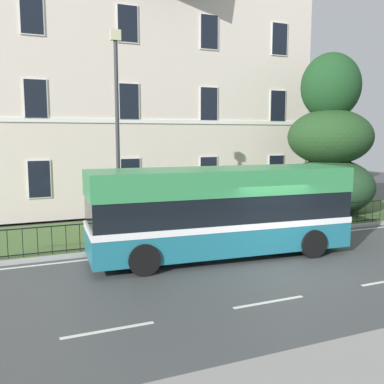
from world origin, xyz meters
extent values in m
cube|color=#424546|center=(0.00, 0.00, -0.03)|extent=(60.00, 56.00, 0.06)
cube|color=silver|center=(0.00, 3.65, 0.00)|extent=(54.00, 0.14, 0.01)
cube|color=silver|center=(-6.00, -1.80, 0.00)|extent=(2.00, 0.12, 0.01)
cube|color=silver|center=(-2.00, -1.80, 0.00)|extent=(2.00, 0.12, 0.01)
cube|color=#9E9E99|center=(0.00, 4.12, 0.06)|extent=(57.00, 0.24, 0.12)
cube|color=#4A6834|center=(0.00, 6.96, 0.06)|extent=(57.00, 5.44, 0.12)
cube|color=beige|center=(-0.15, 15.52, 5.98)|extent=(17.06, 10.40, 11.73)
cube|color=white|center=(-0.15, 10.29, 4.77)|extent=(17.06, 0.06, 0.20)
cube|color=#2D333D|center=(-0.15, 10.28, 1.22)|extent=(1.10, 0.06, 2.20)
cube|color=white|center=(-6.55, 10.28, 2.10)|extent=(1.04, 0.04, 1.77)
cube|color=black|center=(-6.55, 10.26, 2.10)|extent=(0.94, 0.03, 1.67)
cube|color=white|center=(-2.28, 10.28, 2.10)|extent=(1.04, 0.04, 1.77)
cube|color=black|center=(-2.28, 10.26, 2.10)|extent=(0.94, 0.03, 1.67)
cube|color=white|center=(1.98, 10.28, 2.10)|extent=(1.04, 0.04, 1.77)
cube|color=black|center=(1.98, 10.26, 2.10)|extent=(0.94, 0.03, 1.67)
cube|color=white|center=(6.25, 10.28, 2.10)|extent=(1.04, 0.04, 1.77)
cube|color=black|center=(6.25, 10.26, 2.10)|extent=(0.94, 0.03, 1.67)
cube|color=white|center=(-6.55, 10.28, 5.71)|extent=(1.04, 0.04, 1.77)
cube|color=black|center=(-6.55, 10.26, 5.71)|extent=(0.94, 0.03, 1.67)
cube|color=white|center=(-2.28, 10.28, 5.71)|extent=(1.04, 0.04, 1.77)
cube|color=black|center=(-2.28, 10.26, 5.71)|extent=(0.94, 0.03, 1.67)
cube|color=white|center=(1.98, 10.28, 5.71)|extent=(1.04, 0.04, 1.77)
cube|color=black|center=(1.98, 10.26, 5.71)|extent=(0.94, 0.03, 1.67)
cube|color=white|center=(6.25, 10.28, 5.71)|extent=(1.04, 0.04, 1.77)
cube|color=black|center=(6.25, 10.26, 5.71)|extent=(0.94, 0.03, 1.67)
cube|color=white|center=(-6.55, 10.28, 9.32)|extent=(1.04, 0.04, 1.77)
cube|color=black|center=(-6.55, 10.26, 9.32)|extent=(0.94, 0.03, 1.67)
cube|color=white|center=(-2.28, 10.28, 9.32)|extent=(1.04, 0.04, 1.77)
cube|color=black|center=(-2.28, 10.26, 9.32)|extent=(0.94, 0.03, 1.67)
cube|color=white|center=(1.98, 10.28, 9.32)|extent=(1.04, 0.04, 1.77)
cube|color=black|center=(1.98, 10.26, 9.32)|extent=(0.94, 0.03, 1.67)
cube|color=white|center=(6.25, 10.28, 9.32)|extent=(1.04, 0.04, 1.77)
cube|color=black|center=(6.25, 10.26, 9.32)|extent=(0.94, 0.03, 1.67)
cube|color=black|center=(-0.15, 4.40, 1.07)|extent=(16.53, 0.04, 0.04)
cube|color=black|center=(-0.15, 4.40, 0.20)|extent=(16.53, 0.04, 0.04)
cylinder|color=black|center=(-7.95, 4.40, 0.59)|extent=(0.02, 0.02, 0.95)
cylinder|color=black|center=(-7.49, 4.40, 0.59)|extent=(0.02, 0.02, 0.95)
cylinder|color=black|center=(-7.04, 4.40, 0.59)|extent=(0.02, 0.02, 0.95)
cylinder|color=black|center=(-6.58, 4.40, 0.59)|extent=(0.02, 0.02, 0.95)
cylinder|color=black|center=(-6.12, 4.40, 0.59)|extent=(0.02, 0.02, 0.95)
cylinder|color=black|center=(-5.66, 4.40, 0.59)|extent=(0.02, 0.02, 0.95)
cylinder|color=black|center=(-5.20, 4.40, 0.59)|extent=(0.02, 0.02, 0.95)
cylinder|color=black|center=(-4.74, 4.40, 0.59)|extent=(0.02, 0.02, 0.95)
cylinder|color=black|center=(-4.28, 4.40, 0.59)|extent=(0.02, 0.02, 0.95)
cylinder|color=black|center=(-3.82, 4.40, 0.59)|extent=(0.02, 0.02, 0.95)
cylinder|color=black|center=(-3.36, 4.40, 0.59)|extent=(0.02, 0.02, 0.95)
cylinder|color=black|center=(-2.90, 4.40, 0.59)|extent=(0.02, 0.02, 0.95)
cylinder|color=black|center=(-2.44, 4.40, 0.59)|extent=(0.02, 0.02, 0.95)
cylinder|color=black|center=(-1.99, 4.40, 0.59)|extent=(0.02, 0.02, 0.95)
cylinder|color=black|center=(-1.53, 4.40, 0.59)|extent=(0.02, 0.02, 0.95)
cylinder|color=black|center=(-1.07, 4.40, 0.59)|extent=(0.02, 0.02, 0.95)
cylinder|color=black|center=(-0.61, 4.40, 0.59)|extent=(0.02, 0.02, 0.95)
cylinder|color=black|center=(-0.15, 4.40, 0.59)|extent=(0.02, 0.02, 0.95)
cylinder|color=black|center=(0.31, 4.40, 0.59)|extent=(0.02, 0.02, 0.95)
cylinder|color=black|center=(0.77, 4.40, 0.59)|extent=(0.02, 0.02, 0.95)
cylinder|color=black|center=(1.23, 4.40, 0.59)|extent=(0.02, 0.02, 0.95)
cylinder|color=black|center=(1.69, 4.40, 0.59)|extent=(0.02, 0.02, 0.95)
cylinder|color=black|center=(2.15, 4.40, 0.59)|extent=(0.02, 0.02, 0.95)
cylinder|color=black|center=(2.60, 4.40, 0.59)|extent=(0.02, 0.02, 0.95)
cylinder|color=black|center=(3.06, 4.40, 0.59)|extent=(0.02, 0.02, 0.95)
cylinder|color=black|center=(3.52, 4.40, 0.59)|extent=(0.02, 0.02, 0.95)
cylinder|color=black|center=(3.98, 4.40, 0.59)|extent=(0.02, 0.02, 0.95)
cylinder|color=black|center=(4.44, 4.40, 0.59)|extent=(0.02, 0.02, 0.95)
cylinder|color=black|center=(4.90, 4.40, 0.59)|extent=(0.02, 0.02, 0.95)
cylinder|color=black|center=(5.36, 4.40, 0.59)|extent=(0.02, 0.02, 0.95)
cylinder|color=black|center=(5.82, 4.40, 0.59)|extent=(0.02, 0.02, 0.95)
cylinder|color=black|center=(6.28, 4.40, 0.59)|extent=(0.02, 0.02, 0.95)
cylinder|color=black|center=(6.74, 4.40, 0.59)|extent=(0.02, 0.02, 0.95)
cylinder|color=black|center=(7.19, 4.40, 0.59)|extent=(0.02, 0.02, 0.95)
cylinder|color=black|center=(7.65, 4.40, 0.59)|extent=(0.02, 0.02, 0.95)
cylinder|color=black|center=(8.11, 4.40, 0.59)|extent=(0.02, 0.02, 0.95)
cylinder|color=#423328|center=(7.20, 7.19, 1.07)|extent=(0.52, 0.52, 1.90)
ellipsoid|color=#234526|center=(7.37, 7.11, 1.45)|extent=(4.52, 4.52, 2.92)
ellipsoid|color=#224520|center=(7.34, 7.17, 4.00)|extent=(4.24, 4.24, 2.83)
ellipsoid|color=#1B4420|center=(7.44, 7.37, 6.54)|extent=(2.98, 2.98, 3.34)
cube|color=#1D687B|center=(-1.29, 2.32, 0.75)|extent=(8.93, 2.96, 0.99)
cube|color=white|center=(-1.29, 2.32, 1.21)|extent=(8.95, 2.98, 0.20)
cube|color=black|center=(-1.29, 2.32, 1.72)|extent=(8.85, 2.92, 0.93)
cube|color=#32874C|center=(-1.29, 2.32, 2.59)|extent=(8.93, 2.96, 0.82)
cube|color=black|center=(3.11, 2.02, 1.67)|extent=(0.20, 1.99, 0.86)
cube|color=black|center=(3.11, 2.02, 2.55)|extent=(0.18, 1.70, 0.53)
cylinder|color=silver|center=(3.17, 2.77, 0.48)|extent=(0.05, 0.20, 0.20)
cylinder|color=silver|center=(3.06, 1.26, 0.48)|extent=(0.05, 0.20, 0.20)
cylinder|color=black|center=(1.68, 3.25, 0.48)|extent=(0.98, 0.37, 0.96)
cylinder|color=black|center=(1.53, 0.99, 0.48)|extent=(0.98, 0.37, 0.96)
cylinder|color=black|center=(-4.11, 3.65, 0.48)|extent=(0.98, 0.37, 0.96)
cylinder|color=black|center=(-4.26, 1.39, 0.48)|extent=(0.98, 0.37, 0.96)
cylinder|color=#333338|center=(-4.12, 4.97, 3.75)|extent=(0.14, 0.14, 7.26)
cube|color=beige|center=(-4.12, 4.97, 7.56)|extent=(0.36, 0.24, 0.36)
cylinder|color=black|center=(-1.40, 5.01, 0.55)|extent=(0.55, 0.55, 0.87)
ellipsoid|color=black|center=(-1.40, 5.01, 1.08)|extent=(0.56, 0.56, 0.19)
camera|label=1|loc=(-7.75, -10.50, 4.12)|focal=40.42mm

